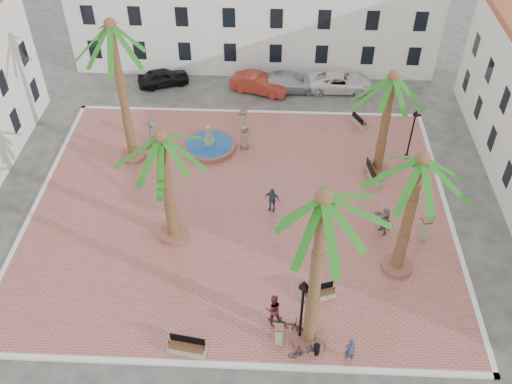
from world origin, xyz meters
TOP-DOWN VIEW (x-y plane):
  - ground at (0.00, 0.00)m, footprint 120.00×120.00m
  - plaza at (0.00, 0.00)m, footprint 26.00×22.00m
  - kerb_n at (0.00, 11.00)m, footprint 26.30×0.30m
  - kerb_s at (0.00, -11.00)m, footprint 26.30×0.30m
  - kerb_e at (13.00, 0.00)m, footprint 0.30×22.30m
  - kerb_w at (-13.00, 0.00)m, footprint 0.30×22.30m
  - building_north at (-0.00, 19.99)m, footprint 30.40×7.40m
  - fountain at (-2.58, 6.20)m, footprint 3.74×3.74m
  - palm_nw at (-7.77, 4.94)m, footprint 5.51×5.51m
  - palm_sw at (-3.79, -2.50)m, footprint 5.73×5.73m
  - palm_s at (4.08, -9.47)m, footprint 5.66×5.66m
  - palm_e at (9.14, -4.43)m, footprint 5.69×5.69m
  - palm_ne at (9.00, 4.17)m, footprint 5.45×5.45m
  - bench_s at (-1.93, -10.38)m, footprint 1.95×0.86m
  - bench_se at (4.72, -6.75)m, footprint 1.78×1.02m
  - bench_e at (8.66, 3.39)m, footprint 0.96×2.08m
  - bench_ne at (8.29, 9.63)m, footprint 1.14×1.63m
  - lamppost_s at (3.61, -9.37)m, footprint 0.49×0.49m
  - lamppost_e at (11.25, 5.77)m, footprint 0.42×0.42m
  - bollard_se at (2.56, -9.64)m, footprint 0.46×0.46m
  - bollard_n at (-0.33, 8.68)m, footprint 0.62×0.62m
  - bollard_e at (11.01, -2.02)m, footprint 0.63×0.63m
  - litter_bin at (4.43, -10.18)m, footprint 0.33×0.33m
  - cyclist_a at (6.01, -10.40)m, footprint 0.64×0.49m
  - bicycle_a at (2.96, -8.88)m, footprint 1.80×0.96m
  - cyclist_b at (2.26, -8.27)m, footprint 0.96×0.78m
  - bicycle_b at (3.80, -10.40)m, footprint 1.63×0.82m
  - pedestrian_fountain_a at (-0.08, 6.36)m, footprint 1.08×0.93m
  - pedestrian_fountain_b at (1.98, 0.02)m, footprint 1.10×0.71m
  - pedestrian_north at (-6.76, 6.97)m, footprint 0.81×1.15m
  - pedestrian_east at (8.66, -1.64)m, footprint 1.16×1.77m
  - car_black at (-7.30, 14.83)m, footprint 4.48×2.99m
  - car_red at (0.64, 14.08)m, footprint 4.92×2.95m
  - car_silver at (3.05, 14.48)m, footprint 5.26×2.32m
  - car_white at (7.18, 14.72)m, footprint 5.22×2.47m

SIDE VIEW (x-z plane):
  - ground at x=0.00m, z-range 0.00..0.00m
  - plaza at x=0.00m, z-range 0.00..0.15m
  - kerb_n at x=0.00m, z-range 0.00..0.16m
  - kerb_s at x=0.00m, z-range 0.00..0.16m
  - kerb_e at x=13.00m, z-range 0.00..0.16m
  - kerb_w at x=-13.00m, z-range 0.00..0.16m
  - bench_ne at x=8.29m, z-range -0.03..0.80m
  - bench_se at x=4.72m, z-range -0.05..0.85m
  - fountain at x=-2.58m, z-range -0.55..1.38m
  - bench_s at x=-1.93m, z-range -0.07..0.93m
  - bench_e at x=8.66m, z-range -0.08..0.98m
  - litter_bin at x=4.43m, z-range 0.15..0.80m
  - bicycle_a at x=2.96m, z-range 0.15..1.05m
  - bicycle_b at x=3.80m, z-range 0.15..1.09m
  - car_black at x=-7.30m, z-range 0.00..1.42m
  - car_white at x=7.18m, z-range 0.00..1.44m
  - car_silver at x=3.05m, z-range 0.00..1.50m
  - car_red at x=0.64m, z-range 0.00..1.53m
  - bollard_se at x=2.56m, z-range 0.17..1.46m
  - bollard_n at x=-0.33m, z-range 0.18..1.66m
  - bollard_e at x=11.01m, z-range 0.18..1.66m
  - cyclist_a at x=6.01m, z-range 0.15..1.71m
  - pedestrian_north at x=-6.76m, z-range 0.15..1.77m
  - pedestrian_fountain_b at x=1.98m, z-range 0.15..1.90m
  - pedestrian_east at x=8.66m, z-range 0.15..1.98m
  - cyclist_b at x=2.26m, z-range 0.15..1.99m
  - pedestrian_fountain_a at x=-0.08m, z-range 0.15..2.01m
  - lamppost_e at x=11.25m, z-range 0.84..4.71m
  - lamppost_s at x=3.61m, z-range 0.95..5.46m
  - building_north at x=0.00m, z-range 0.02..9.52m
  - palm_sw at x=-3.79m, z-range 2.70..10.40m
  - palm_ne at x=9.00m, z-range 2.73..10.38m
  - palm_e at x=9.14m, z-range 2.94..11.16m
  - palm_s at x=4.08m, z-range 3.80..13.89m
  - palm_nw at x=-7.77m, z-range 3.88..14.10m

